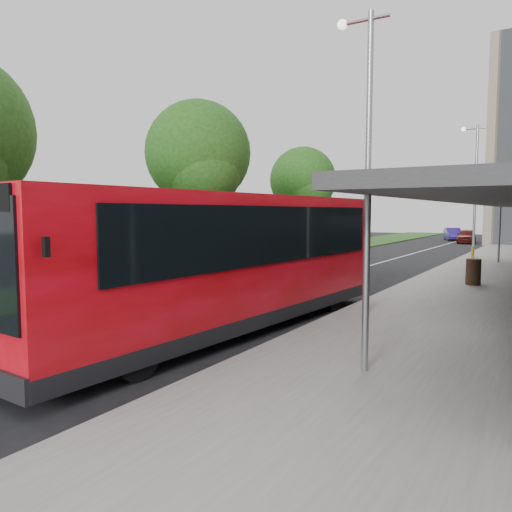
{
  "coord_description": "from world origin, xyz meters",
  "views": [
    {
      "loc": [
        8.67,
        -11.18,
        2.88
      ],
      "look_at": [
        0.51,
        2.26,
        1.5
      ],
      "focal_mm": 35.0,
      "sensor_mm": 36.0,
      "label": 1
    }
  ],
  "objects": [
    {
      "name": "tree_far",
      "position": [
        -7.01,
        21.05,
        4.84
      ],
      "size": [
        4.67,
        4.67,
        7.5
      ],
      "color": "#331E14",
      "rests_on": "ground"
    },
    {
      "name": "lamp_post_far",
      "position": [
        4.12,
        22.0,
        4.72
      ],
      "size": [
        1.44,
        0.28,
        8.0
      ],
      "color": "gray",
      "rests_on": "pavement"
    },
    {
      "name": "bus_second",
      "position": [
        -1.97,
        4.22,
        1.66
      ],
      "size": [
        3.76,
        11.58,
        3.23
      ],
      "rotation": [
        0.0,
        0.0,
        0.08
      ],
      "color": "red",
      "rests_on": "ground"
    },
    {
      "name": "car_far",
      "position": [
        -0.72,
        43.59,
        0.65
      ],
      "size": [
        2.57,
        4.15,
        1.29
      ],
      "primitive_type": "imported",
      "rotation": [
        0.0,
        0.0,
        0.33
      ],
      "color": "navy",
      "rests_on": "ground"
    },
    {
      "name": "pavement",
      "position": [
        6.0,
        20.0,
        0.07
      ],
      "size": [
        5.0,
        80.0,
        0.15
      ],
      "primitive_type": "cube",
      "color": "slate",
      "rests_on": "ground"
    },
    {
      "name": "lamp_post_near",
      "position": [
        4.12,
        2.0,
        4.72
      ],
      "size": [
        1.44,
        0.28,
        8.0
      ],
      "color": "gray",
      "rests_on": "pavement"
    },
    {
      "name": "kerb_dashes",
      "position": [
        3.3,
        19.0,
        0.01
      ],
      "size": [
        0.12,
        56.0,
        0.01
      ],
      "color": "silver",
      "rests_on": "ground"
    },
    {
      "name": "bollard",
      "position": [
        4.82,
        17.24,
        0.6
      ],
      "size": [
        0.18,
        0.18,
        0.91
      ],
      "primitive_type": "cylinder",
      "rotation": [
        0.0,
        0.0,
        -0.33
      ],
      "color": "yellow",
      "rests_on": "pavement"
    },
    {
      "name": "bus_main",
      "position": [
        1.65,
        -1.32,
        1.69
      ],
      "size": [
        3.72,
        11.8,
        3.3
      ],
      "rotation": [
        0.0,
        0.0,
        -0.07
      ],
      "color": "red",
      "rests_on": "ground"
    },
    {
      "name": "grass_verge",
      "position": [
        -7.0,
        20.0,
        0.05
      ],
      "size": [
        5.0,
        80.0,
        0.1
      ],
      "primitive_type": "cube",
      "color": "#1D4D18",
      "rests_on": "ground"
    },
    {
      "name": "car_near",
      "position": [
        1.3,
        38.92,
        0.67
      ],
      "size": [
        2.01,
        4.11,
        1.35
      ],
      "primitive_type": "imported",
      "rotation": [
        0.0,
        0.0,
        0.11
      ],
      "color": "#52100B",
      "rests_on": "ground"
    },
    {
      "name": "tree_mid",
      "position": [
        -7.01,
        9.05,
        5.48
      ],
      "size": [
        5.28,
        5.28,
        8.48
      ],
      "color": "#331E14",
      "rests_on": "ground"
    },
    {
      "name": "ground",
      "position": [
        0.0,
        0.0,
        0.0
      ],
      "size": [
        120.0,
        120.0,
        0.0
      ],
      "primitive_type": "plane",
      "color": "black",
      "rests_on": "ground"
    },
    {
      "name": "lane_centre_line",
      "position": [
        0.0,
        15.0,
        0.01
      ],
      "size": [
        0.12,
        70.0,
        0.01
      ],
      "primitive_type": "cube",
      "color": "silver",
      "rests_on": "ground"
    },
    {
      "name": "litter_bin",
      "position": [
        5.98,
        9.05,
        0.64
      ],
      "size": [
        0.55,
        0.55,
        0.98
      ],
      "primitive_type": "cylinder",
      "rotation": [
        0.0,
        0.0,
        -0.02
      ],
      "color": "#312114",
      "rests_on": "pavement"
    }
  ]
}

